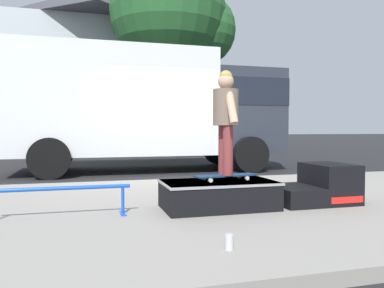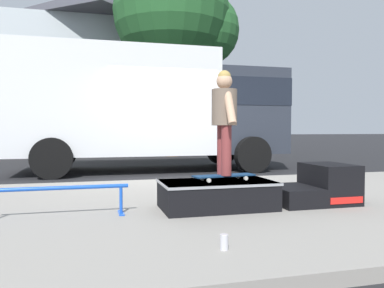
# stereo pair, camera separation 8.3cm
# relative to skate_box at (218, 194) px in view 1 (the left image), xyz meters

# --- Properties ---
(ground_plane) EXTENTS (140.00, 140.00, 0.00)m
(ground_plane) POSITION_rel_skate_box_xyz_m (0.21, 3.35, -0.30)
(ground_plane) COLOR black
(sidewalk_slab) EXTENTS (50.00, 5.00, 0.12)m
(sidewalk_slab) POSITION_rel_skate_box_xyz_m (0.21, 0.35, -0.24)
(sidewalk_slab) COLOR gray
(sidewalk_slab) RESTS_ON ground
(skate_box) EXTENTS (1.36, 0.77, 0.33)m
(skate_box) POSITION_rel_skate_box_xyz_m (0.00, 0.00, 0.00)
(skate_box) COLOR black
(skate_box) RESTS_ON sidewalk_slab
(kicker_ramp) EXTENTS (1.03, 0.73, 0.50)m
(kicker_ramp) POSITION_rel_skate_box_xyz_m (1.38, -0.00, 0.03)
(kicker_ramp) COLOR black
(kicker_ramp) RESTS_ON sidewalk_slab
(grind_rail) EXTENTS (1.49, 0.28, 0.34)m
(grind_rail) POSITION_rel_skate_box_xyz_m (-1.81, 0.02, 0.07)
(grind_rail) COLOR blue
(grind_rail) RESTS_ON sidewalk_slab
(skateboard) EXTENTS (0.80, 0.31, 0.07)m
(skateboard) POSITION_rel_skate_box_xyz_m (0.10, 0.03, 0.21)
(skateboard) COLOR navy
(skateboard) RESTS_ON skate_box
(skater_kid) EXTENTS (0.31, 0.65, 1.26)m
(skater_kid) POSITION_rel_skate_box_xyz_m (0.10, 0.03, 0.97)
(skater_kid) COLOR brown
(skater_kid) RESTS_ON skateboard
(soda_can) EXTENTS (0.07, 0.07, 0.13)m
(soda_can) POSITION_rel_skate_box_xyz_m (-0.45, -1.52, -0.12)
(soda_can) COLOR silver
(soda_can) RESTS_ON sidewalk_slab
(box_truck) EXTENTS (6.91, 2.63, 3.05)m
(box_truck) POSITION_rel_skate_box_xyz_m (0.07, 5.55, 1.40)
(box_truck) COLOR silver
(box_truck) RESTS_ON ground
(street_tree_main) EXTENTS (5.07, 4.61, 8.00)m
(street_tree_main) POSITION_rel_skate_box_xyz_m (1.93, 10.66, 5.24)
(street_tree_main) COLOR brown
(street_tree_main) RESTS_ON ground
(house_behind) EXTENTS (9.54, 8.22, 8.40)m
(house_behind) POSITION_rel_skate_box_xyz_m (-1.04, 16.25, 3.94)
(house_behind) COLOR silver
(house_behind) RESTS_ON ground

